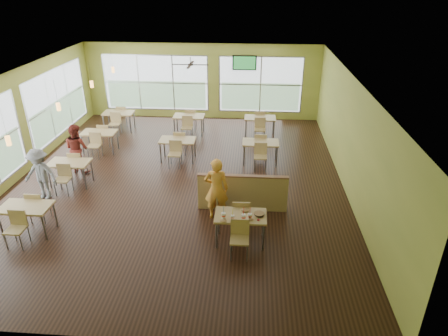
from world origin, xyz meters
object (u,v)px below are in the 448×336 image
at_px(man_plaid, 216,189).
at_px(food_basket, 259,214).
at_px(main_table, 241,219).
at_px(half_wall_divider, 242,193).

relative_size(man_plaid, food_basket, 6.72).
height_order(main_table, man_plaid, man_plaid).
bearing_deg(man_plaid, food_basket, 135.39).
distance_m(half_wall_divider, man_plaid, 0.85).
bearing_deg(food_basket, half_wall_divider, 106.61).
relative_size(main_table, food_basket, 6.01).
xyz_separation_m(main_table, food_basket, (0.43, 0.02, 0.15)).
bearing_deg(food_basket, man_plaid, 137.49).
bearing_deg(man_plaid, half_wall_divider, -148.47).
bearing_deg(main_table, food_basket, 2.62).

